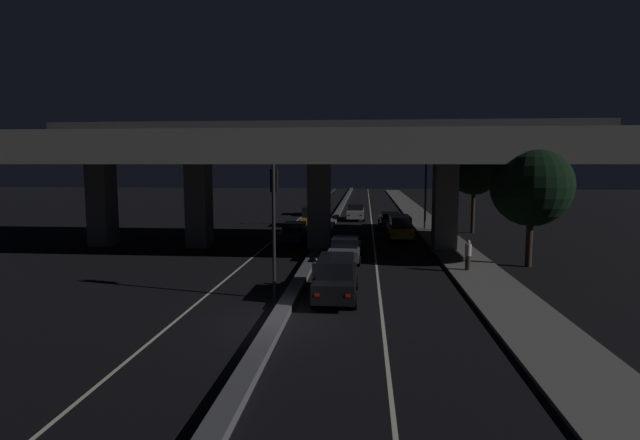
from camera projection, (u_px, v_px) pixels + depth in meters
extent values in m
plane|color=black|center=(278.00, 323.00, 17.81)|extent=(200.00, 200.00, 0.00)
cube|color=beige|center=(300.00, 218.00, 52.78)|extent=(0.12, 126.00, 0.00)
cube|color=beige|center=(371.00, 218.00, 52.12)|extent=(0.12, 126.00, 0.00)
cube|color=#4C4C51|center=(336.00, 217.00, 52.44)|extent=(0.61, 126.00, 0.28)
cube|color=#5B5956|center=(430.00, 227.00, 44.72)|extent=(2.87, 126.00, 0.13)
cube|color=slate|center=(199.00, 206.00, 34.17)|extent=(1.44, 1.75, 5.64)
cube|color=slate|center=(445.00, 207.00, 32.70)|extent=(1.44, 1.75, 5.64)
cube|color=slate|center=(319.00, 206.00, 33.43)|extent=(1.44, 1.75, 5.64)
cube|color=slate|center=(102.00, 205.00, 34.79)|extent=(1.44, 1.75, 5.64)
cube|color=slate|center=(319.00, 149.00, 33.01)|extent=(37.71, 12.30, 1.97)
cube|color=#333335|center=(319.00, 127.00, 32.85)|extent=(37.71, 0.40, 0.90)
cylinder|color=black|center=(274.00, 232.00, 20.68)|extent=(0.14, 0.14, 5.64)
cube|color=black|center=(274.00, 181.00, 20.62)|extent=(0.30, 0.28, 0.95)
sphere|color=red|center=(275.00, 173.00, 20.74)|extent=(0.18, 0.18, 0.18)
sphere|color=black|center=(275.00, 180.00, 20.77)|extent=(0.18, 0.18, 0.18)
sphere|color=black|center=(275.00, 188.00, 20.80)|extent=(0.18, 0.18, 0.18)
cylinder|color=#2D2D30|center=(426.00, 181.00, 42.55)|extent=(0.18, 0.18, 8.50)
cylinder|color=#2D2D30|center=(414.00, 132.00, 42.19)|extent=(2.15, 0.10, 0.10)
ellipsoid|color=#F2B759|center=(401.00, 133.00, 42.29)|extent=(0.56, 0.32, 0.24)
cube|color=black|center=(336.00, 282.00, 20.96)|extent=(1.67, 4.67, 0.76)
cube|color=black|center=(336.00, 265.00, 20.88)|extent=(1.46, 2.80, 0.67)
cylinder|color=black|center=(320.00, 282.00, 22.59)|extent=(0.20, 0.68, 0.68)
cylinder|color=black|center=(356.00, 282.00, 22.45)|extent=(0.20, 0.68, 0.68)
cylinder|color=black|center=(313.00, 300.00, 19.55)|extent=(0.20, 0.68, 0.68)
cylinder|color=black|center=(354.00, 301.00, 19.41)|extent=(0.20, 0.68, 0.68)
cube|color=red|center=(317.00, 295.00, 18.68)|extent=(0.18, 0.03, 0.11)
cube|color=red|center=(348.00, 296.00, 18.58)|extent=(0.18, 0.03, 0.11)
cube|color=#515459|center=(345.00, 251.00, 29.22)|extent=(1.81, 4.65, 0.61)
cube|color=black|center=(345.00, 242.00, 29.05)|extent=(1.54, 1.88, 0.48)
cylinder|color=black|center=(333.00, 251.00, 30.85)|extent=(0.21, 0.60, 0.59)
cylinder|color=black|center=(360.00, 252.00, 30.66)|extent=(0.21, 0.60, 0.59)
cylinder|color=black|center=(329.00, 260.00, 27.85)|extent=(0.21, 0.60, 0.59)
cylinder|color=black|center=(359.00, 261.00, 27.66)|extent=(0.21, 0.60, 0.59)
cube|color=red|center=(332.00, 257.00, 27.00)|extent=(0.18, 0.03, 0.11)
cube|color=red|center=(354.00, 258.00, 26.86)|extent=(0.18, 0.03, 0.11)
cube|color=gold|center=(400.00, 231.00, 37.37)|extent=(1.76, 4.21, 0.69)
cube|color=black|center=(400.00, 221.00, 37.40)|extent=(1.53, 3.04, 0.78)
cylinder|color=black|center=(388.00, 233.00, 38.83)|extent=(0.22, 0.68, 0.68)
cylinder|color=black|center=(409.00, 233.00, 38.73)|extent=(0.22, 0.68, 0.68)
cylinder|color=black|center=(390.00, 238.00, 36.10)|extent=(0.22, 0.68, 0.68)
cylinder|color=black|center=(413.00, 238.00, 36.00)|extent=(0.22, 0.68, 0.68)
cube|color=red|center=(394.00, 234.00, 35.33)|extent=(0.18, 0.03, 0.11)
cube|color=red|center=(411.00, 234.00, 35.26)|extent=(0.18, 0.03, 0.11)
cube|color=#515459|center=(390.00, 221.00, 44.31)|extent=(1.87, 4.77, 0.56)
cube|color=black|center=(390.00, 216.00, 44.02)|extent=(1.60, 2.31, 0.52)
cylinder|color=black|center=(379.00, 222.00, 45.94)|extent=(0.22, 0.64, 0.63)
cylinder|color=black|center=(398.00, 222.00, 45.83)|extent=(0.22, 0.64, 0.63)
cylinder|color=black|center=(381.00, 227.00, 42.85)|extent=(0.22, 0.64, 0.63)
cylinder|color=black|center=(401.00, 227.00, 42.74)|extent=(0.22, 0.64, 0.63)
cube|color=red|center=(385.00, 224.00, 42.00)|extent=(0.18, 0.03, 0.11)
cube|color=red|center=(399.00, 224.00, 41.92)|extent=(0.18, 0.03, 0.11)
cube|color=gray|center=(355.00, 213.00, 50.76)|extent=(1.76, 4.47, 0.76)
cube|color=black|center=(356.00, 207.00, 50.47)|extent=(1.53, 2.15, 0.54)
cylinder|color=black|center=(348.00, 215.00, 52.33)|extent=(0.21, 0.60, 0.59)
cylinder|color=black|center=(364.00, 216.00, 52.19)|extent=(0.21, 0.60, 0.59)
cylinder|color=black|center=(347.00, 218.00, 49.41)|extent=(0.21, 0.60, 0.59)
cylinder|color=black|center=(364.00, 219.00, 49.28)|extent=(0.21, 0.60, 0.59)
cube|color=red|center=(349.00, 215.00, 48.59)|extent=(0.18, 0.03, 0.11)
cube|color=red|center=(361.00, 215.00, 48.49)|extent=(0.18, 0.03, 0.11)
cube|color=#141938|center=(294.00, 234.00, 36.36)|extent=(1.82, 4.74, 0.59)
cube|color=black|center=(294.00, 226.00, 36.41)|extent=(1.54, 1.92, 0.53)
cylinder|color=black|center=(302.00, 241.00, 34.77)|extent=(0.22, 0.63, 0.63)
cylinder|color=black|center=(279.00, 241.00, 34.95)|extent=(0.22, 0.63, 0.63)
cylinder|color=black|center=(308.00, 235.00, 37.83)|extent=(0.22, 0.63, 0.63)
cylinder|color=black|center=(287.00, 234.00, 38.02)|extent=(0.22, 0.63, 0.63)
cube|color=white|center=(307.00, 231.00, 38.63)|extent=(0.18, 0.03, 0.11)
cube|color=white|center=(292.00, 230.00, 38.77)|extent=(0.18, 0.03, 0.11)
cube|color=gold|center=(312.00, 220.00, 45.58)|extent=(1.75, 4.31, 0.60)
cube|color=black|center=(312.00, 211.00, 45.39)|extent=(1.52, 3.11, 0.92)
cylinder|color=black|center=(319.00, 225.00, 44.16)|extent=(0.21, 0.62, 0.62)
cylinder|color=black|center=(301.00, 225.00, 44.27)|extent=(0.21, 0.62, 0.62)
cylinder|color=black|center=(322.00, 221.00, 46.96)|extent=(0.21, 0.62, 0.62)
cylinder|color=black|center=(304.00, 221.00, 47.07)|extent=(0.21, 0.62, 0.62)
cube|color=white|center=(320.00, 218.00, 47.68)|extent=(0.18, 0.03, 0.11)
cube|color=white|center=(308.00, 218.00, 47.76)|extent=(0.18, 0.03, 0.11)
cube|color=silver|center=(317.00, 209.00, 55.71)|extent=(2.00, 4.23, 0.73)
cube|color=black|center=(317.00, 202.00, 55.63)|extent=(1.72, 2.56, 0.77)
cylinder|color=black|center=(325.00, 213.00, 54.34)|extent=(0.22, 0.68, 0.68)
cylinder|color=black|center=(308.00, 213.00, 54.44)|extent=(0.22, 0.68, 0.68)
cylinder|color=black|center=(326.00, 211.00, 57.07)|extent=(0.22, 0.68, 0.68)
cylinder|color=black|center=(310.00, 211.00, 57.16)|extent=(0.22, 0.68, 0.68)
cube|color=white|center=(324.00, 208.00, 57.77)|extent=(0.18, 0.04, 0.11)
cube|color=white|center=(313.00, 208.00, 57.84)|extent=(0.18, 0.04, 0.11)
cylinder|color=black|center=(317.00, 279.00, 23.47)|extent=(0.09, 0.55, 0.55)
cylinder|color=black|center=(314.00, 285.00, 22.29)|extent=(0.11, 0.55, 0.55)
cube|color=silver|center=(315.00, 277.00, 22.86)|extent=(0.26, 0.91, 0.32)
cylinder|color=beige|center=(315.00, 268.00, 22.81)|extent=(0.33, 0.33, 0.52)
sphere|color=black|center=(315.00, 260.00, 22.77)|extent=(0.24, 0.24, 0.24)
cube|color=red|center=(314.00, 280.00, 22.22)|extent=(0.08, 0.03, 0.08)
cylinder|color=#2D261E|center=(468.00, 263.00, 26.09)|extent=(0.28, 0.28, 0.75)
cylinder|color=beige|center=(468.00, 250.00, 26.01)|extent=(0.33, 0.33, 0.63)
sphere|color=tan|center=(468.00, 242.00, 25.97)|extent=(0.20, 0.20, 0.20)
cylinder|color=#2D2116|center=(529.00, 241.00, 27.42)|extent=(0.36, 0.36, 2.82)
sphere|color=black|center=(532.00, 186.00, 27.09)|extent=(4.39, 4.39, 4.39)
cylinder|color=#2D2116|center=(473.00, 210.00, 41.02)|extent=(0.32, 0.32, 3.74)
sphere|color=black|center=(474.00, 166.00, 40.62)|extent=(4.67, 4.67, 4.67)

